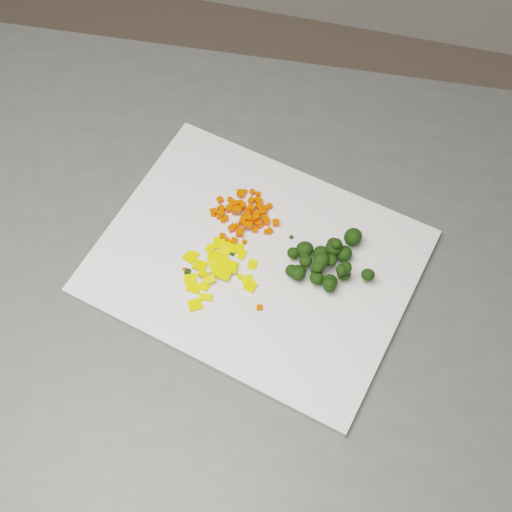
% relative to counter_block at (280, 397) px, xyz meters
% --- Properties ---
extents(counter_block, '(1.16, 0.85, 0.90)m').
position_rel_counter_block_xyz_m(counter_block, '(0.00, 0.00, 0.00)').
color(counter_block, '#4B4B48').
rests_on(counter_block, ground).
extents(cutting_board, '(0.46, 0.39, 0.01)m').
position_rel_counter_block_xyz_m(cutting_board, '(-0.05, 0.02, 0.46)').
color(cutting_board, silver).
rests_on(cutting_board, counter_block).
extents(carrot_pile, '(0.09, 0.09, 0.02)m').
position_rel_counter_block_xyz_m(carrot_pile, '(-0.08, 0.08, 0.47)').
color(carrot_pile, '#EA3902').
rests_on(carrot_pile, cutting_board).
extents(pepper_pile, '(0.10, 0.10, 0.01)m').
position_rel_counter_block_xyz_m(pepper_pile, '(-0.09, -0.01, 0.47)').
color(pepper_pile, yellow).
rests_on(pepper_pile, cutting_board).
extents(broccoli_pile, '(0.11, 0.11, 0.05)m').
position_rel_counter_block_xyz_m(broccoli_pile, '(0.05, 0.03, 0.49)').
color(broccoli_pile, black).
rests_on(broccoli_pile, cutting_board).
extents(carrot_cube_0, '(0.01, 0.01, 0.01)m').
position_rel_counter_block_xyz_m(carrot_cube_0, '(-0.08, 0.05, 0.46)').
color(carrot_cube_0, '#EA3902').
rests_on(carrot_cube_0, carrot_pile).
extents(carrot_cube_1, '(0.01, 0.01, 0.01)m').
position_rel_counter_block_xyz_m(carrot_cube_1, '(-0.06, 0.07, 0.46)').
color(carrot_cube_1, '#EA3902').
rests_on(carrot_cube_1, carrot_pile).
extents(carrot_cube_2, '(0.01, 0.01, 0.01)m').
position_rel_counter_block_xyz_m(carrot_cube_2, '(-0.07, 0.08, 0.47)').
color(carrot_cube_2, '#EA3902').
rests_on(carrot_cube_2, carrot_pile).
extents(carrot_cube_3, '(0.01, 0.01, 0.01)m').
position_rel_counter_block_xyz_m(carrot_cube_3, '(-0.10, 0.09, 0.46)').
color(carrot_cube_3, '#EA3902').
rests_on(carrot_cube_3, carrot_pile).
extents(carrot_cube_4, '(0.01, 0.01, 0.01)m').
position_rel_counter_block_xyz_m(carrot_cube_4, '(-0.08, 0.09, 0.46)').
color(carrot_cube_4, '#EA3902').
rests_on(carrot_cube_4, carrot_pile).
extents(carrot_cube_5, '(0.01, 0.01, 0.01)m').
position_rel_counter_block_xyz_m(carrot_cube_5, '(-0.10, 0.09, 0.46)').
color(carrot_cube_5, '#EA3902').
rests_on(carrot_cube_5, carrot_pile).
extents(carrot_cube_6, '(0.01, 0.01, 0.01)m').
position_rel_counter_block_xyz_m(carrot_cube_6, '(-0.08, 0.06, 0.46)').
color(carrot_cube_6, '#EA3902').
rests_on(carrot_cube_6, carrot_pile).
extents(carrot_cube_7, '(0.01, 0.01, 0.01)m').
position_rel_counter_block_xyz_m(carrot_cube_7, '(-0.10, 0.04, 0.46)').
color(carrot_cube_7, '#EA3902').
rests_on(carrot_cube_7, carrot_pile).
extents(carrot_cube_8, '(0.01, 0.01, 0.01)m').
position_rel_counter_block_xyz_m(carrot_cube_8, '(-0.07, 0.10, 0.46)').
color(carrot_cube_8, '#EA3902').
rests_on(carrot_cube_8, carrot_pile).
extents(carrot_cube_9, '(0.01, 0.01, 0.01)m').
position_rel_counter_block_xyz_m(carrot_cube_9, '(-0.06, 0.08, 0.47)').
color(carrot_cube_9, '#EA3902').
rests_on(carrot_cube_9, carrot_pile).
extents(carrot_cube_10, '(0.01, 0.01, 0.01)m').
position_rel_counter_block_xyz_m(carrot_cube_10, '(-0.07, 0.11, 0.46)').
color(carrot_cube_10, '#EA3902').
rests_on(carrot_cube_10, carrot_pile).
extents(carrot_cube_11, '(0.01, 0.01, 0.01)m').
position_rel_counter_block_xyz_m(carrot_cube_11, '(-0.09, 0.06, 0.46)').
color(carrot_cube_11, '#EA3902').
rests_on(carrot_cube_11, carrot_pile).
extents(carrot_cube_12, '(0.01, 0.01, 0.01)m').
position_rel_counter_block_xyz_m(carrot_cube_12, '(-0.11, 0.07, 0.46)').
color(carrot_cube_12, '#EA3902').
rests_on(carrot_cube_12, carrot_pile).
extents(carrot_cube_13, '(0.01, 0.01, 0.01)m').
position_rel_counter_block_xyz_m(carrot_cube_13, '(-0.10, 0.08, 0.47)').
color(carrot_cube_13, '#EA3902').
rests_on(carrot_cube_13, carrot_pile).
extents(carrot_cube_14, '(0.01, 0.01, 0.01)m').
position_rel_counter_block_xyz_m(carrot_cube_14, '(-0.07, 0.08, 0.47)').
color(carrot_cube_14, '#EA3902').
rests_on(carrot_cube_14, carrot_pile).
extents(carrot_cube_15, '(0.01, 0.01, 0.01)m').
position_rel_counter_block_xyz_m(carrot_cube_15, '(-0.05, 0.08, 0.46)').
color(carrot_cube_15, '#EA3902').
rests_on(carrot_cube_15, carrot_pile).
extents(carrot_cube_16, '(0.01, 0.01, 0.01)m').
position_rel_counter_block_xyz_m(carrot_cube_16, '(-0.08, 0.09, 0.46)').
color(carrot_cube_16, '#EA3902').
rests_on(carrot_cube_16, carrot_pile).
extents(carrot_cube_17, '(0.01, 0.01, 0.01)m').
position_rel_counter_block_xyz_m(carrot_cube_17, '(-0.09, 0.10, 0.46)').
color(carrot_cube_17, '#EA3902').
rests_on(carrot_cube_17, carrot_pile).
extents(carrot_cube_18, '(0.01, 0.01, 0.01)m').
position_rel_counter_block_xyz_m(carrot_cube_18, '(-0.09, 0.04, 0.46)').
color(carrot_cube_18, '#EA3902').
rests_on(carrot_cube_18, carrot_pile).
extents(carrot_cube_19, '(0.01, 0.01, 0.01)m').
position_rel_counter_block_xyz_m(carrot_cube_19, '(-0.05, 0.08, 0.46)').
color(carrot_cube_19, '#EA3902').
rests_on(carrot_cube_19, carrot_pile).
extents(carrot_cube_20, '(0.01, 0.01, 0.01)m').
position_rel_counter_block_xyz_m(carrot_cube_20, '(-0.04, 0.08, 0.46)').
color(carrot_cube_20, '#EA3902').
rests_on(carrot_cube_20, carrot_pile).
extents(carrot_cube_21, '(0.01, 0.01, 0.01)m').
position_rel_counter_block_xyz_m(carrot_cube_21, '(-0.12, 0.08, 0.46)').
color(carrot_cube_21, '#EA3902').
rests_on(carrot_cube_21, carrot_pile).
extents(carrot_cube_22, '(0.01, 0.01, 0.01)m').
position_rel_counter_block_xyz_m(carrot_cube_22, '(-0.09, 0.04, 0.46)').
color(carrot_cube_22, '#EA3902').
rests_on(carrot_cube_22, carrot_pile).
extents(carrot_cube_23, '(0.01, 0.01, 0.01)m').
position_rel_counter_block_xyz_m(carrot_cube_23, '(-0.09, 0.12, 0.46)').
color(carrot_cube_23, '#EA3902').
rests_on(carrot_cube_23, carrot_pile).
extents(carrot_cube_24, '(0.01, 0.01, 0.01)m').
position_rel_counter_block_xyz_m(carrot_cube_24, '(-0.06, 0.10, 0.46)').
color(carrot_cube_24, '#EA3902').
rests_on(carrot_cube_24, carrot_pile).
extents(carrot_cube_25, '(0.01, 0.01, 0.01)m').
position_rel_counter_block_xyz_m(carrot_cube_25, '(-0.05, 0.10, 0.46)').
color(carrot_cube_25, '#EA3902').
rests_on(carrot_cube_25, carrot_pile).
extents(carrot_cube_26, '(0.01, 0.01, 0.01)m').
position_rel_counter_block_xyz_m(carrot_cube_26, '(-0.07, 0.09, 0.47)').
color(carrot_cube_26, '#EA3902').
rests_on(carrot_cube_26, carrot_pile).
extents(carrot_cube_27, '(0.01, 0.01, 0.01)m').
position_rel_counter_block_xyz_m(carrot_cube_27, '(-0.10, 0.08, 0.46)').
color(carrot_cube_27, '#EA3902').
rests_on(carrot_cube_27, carrot_pile).
extents(carrot_cube_28, '(0.01, 0.01, 0.01)m').
position_rel_counter_block_xyz_m(carrot_cube_28, '(-0.12, 0.10, 0.46)').
color(carrot_cube_28, '#EA3902').
rests_on(carrot_cube_28, carrot_pile).
extents(carrot_cube_29, '(0.01, 0.01, 0.01)m').
position_rel_counter_block_xyz_m(carrot_cube_29, '(-0.08, 0.06, 0.47)').
color(carrot_cube_29, '#EA3902').
rests_on(carrot_cube_29, carrot_pile).
extents(carrot_cube_30, '(0.01, 0.01, 0.01)m').
position_rel_counter_block_xyz_m(carrot_cube_30, '(-0.08, 0.07, 0.47)').
color(carrot_cube_30, '#EA3902').
rests_on(carrot_cube_30, carrot_pile).
extents(carrot_cube_31, '(0.01, 0.01, 0.01)m').
position_rel_counter_block_xyz_m(carrot_cube_31, '(-0.12, 0.07, 0.46)').
color(carrot_cube_31, '#EA3902').
rests_on(carrot_cube_31, carrot_pile).
extents(carrot_cube_32, '(0.01, 0.01, 0.01)m').
position_rel_counter_block_xyz_m(carrot_cube_32, '(-0.11, 0.10, 0.46)').
color(carrot_cube_32, '#EA3902').
rests_on(carrot_cube_32, carrot_pile).
extents(carrot_cube_33, '(0.01, 0.01, 0.01)m').
position_rel_counter_block_xyz_m(carrot_cube_33, '(-0.05, 0.06, 0.46)').
color(carrot_cube_33, '#EA3902').
rests_on(carrot_cube_33, carrot_pile).
extents(carrot_cube_34, '(0.01, 0.01, 0.01)m').
position_rel_counter_block_xyz_m(carrot_cube_34, '(-0.07, 0.06, 0.47)').
color(carrot_cube_34, '#EA3902').
rests_on(carrot_cube_34, carrot_pile).
extents(carrot_cube_35, '(0.01, 0.01, 0.01)m').
position_rel_counter_block_xyz_m(carrot_cube_35, '(-0.07, 0.07, 0.46)').
color(carrot_cube_35, '#EA3902').
rests_on(carrot_cube_35, carrot_pile).
extents(carrot_cube_36, '(0.01, 0.01, 0.01)m').
position_rel_counter_block_xyz_m(carrot_cube_36, '(-0.09, 0.09, 0.47)').
color(carrot_cube_36, '#EA3902').
rests_on(carrot_cube_36, carrot_pile).
extents(carrot_cube_37, '(0.01, 0.01, 0.01)m').
position_rel_counter_block_xyz_m(carrot_cube_37, '(-0.09, 0.06, 0.46)').
color(carrot_cube_37, '#EA3902').
rests_on(carrot_cube_37, carrot_pile).
extents(carrot_cube_38, '(0.01, 0.01, 0.01)m').
position_rel_counter_block_xyz_m(carrot_cube_38, '(-0.04, 0.07, 0.46)').
color(carrot_cube_38, '#EA3902').
rests_on(carrot_cube_38, carrot_pile).
extents(carrot_cube_39, '(0.01, 0.01, 0.01)m').
position_rel_counter_block_xyz_m(carrot_cube_39, '(-0.09, 0.06, 0.46)').
color(carrot_cube_39, '#EA3902').
rests_on(carrot_cube_39, carrot_pile).
extents(carrot_cube_40, '(0.01, 0.01, 0.01)m').
position_rel_counter_block_xyz_m(carrot_cube_40, '(-0.08, 0.11, 0.46)').
color(carrot_cube_40, '#EA3902').
rests_on(carrot_cube_40, carrot_pile).
extents(carrot_cube_41, '(0.01, 0.01, 0.01)m').
position_rel_counter_block_xyz_m(carrot_cube_41, '(-0.07, 0.08, 0.47)').
color(carrot_cube_41, '#EA3902').
rests_on(carrot_cube_41, carrot_pile).
extents(carrot_cube_42, '(0.01, 0.01, 0.01)m').
position_rel_counter_block_xyz_m(carrot_cube_42, '(-0.09, 0.08, 0.47)').
color(carrot_cube_42, '#EA3902').
rests_on(carrot_cube_42, carrot_pile).
extents(carrot_cube_43, '(0.01, 0.01, 0.01)m').
position_rel_counter_block_xyz_m(carrot_cube_43, '(-0.07, 0.12, 0.46)').
color(carrot_cube_43, '#EA3902').
rests_on(carrot_cube_43, carrot_pile).
extents(carrot_cube_44, '(0.01, 0.01, 0.01)m').
position_rel_counter_block_xyz_m(carrot_cube_44, '(-0.09, 0.12, 0.46)').
color(carrot_cube_44, '#EA3902').
rests_on(carrot_cube_44, carrot_pile).
extents(carrot_cube_45, '(0.01, 0.01, 0.01)m').
position_rel_counter_block_xyz_m(carrot_cube_45, '(-0.10, 0.12, 0.46)').
color(carrot_cube_45, '#EA3902').
rests_on(carrot_cube_45, carrot_pile).
extents(carrot_cube_46, '(0.01, 0.01, 0.01)m').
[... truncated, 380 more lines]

